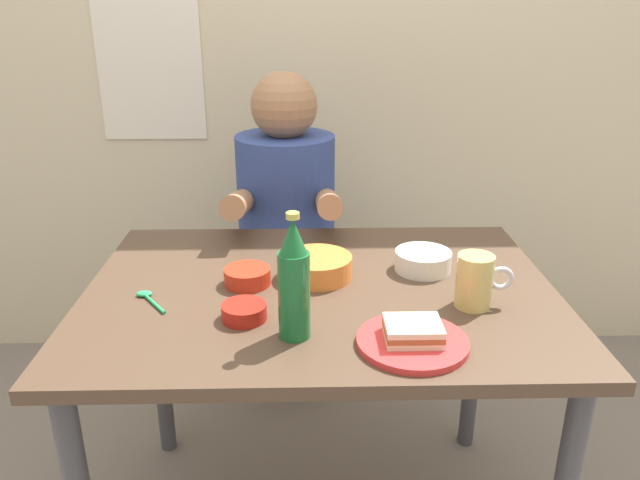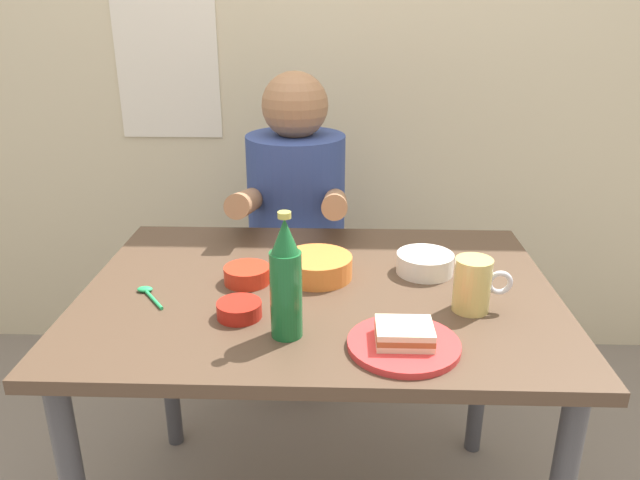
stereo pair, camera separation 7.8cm
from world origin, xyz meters
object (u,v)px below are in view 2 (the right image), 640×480
dining_table (319,322)px  beer_bottle (286,282)px  beer_mug (473,285)px  sandwich (404,333)px  person_seated (296,198)px  plate_orange (404,345)px  stool (298,309)px  sauce_bowl_chili (247,274)px

dining_table → beer_bottle: beer_bottle is taller
beer_mug → beer_bottle: (-0.39, -0.12, 0.06)m
dining_table → sandwich: size_ratio=10.00×
dining_table → beer_bottle: bearing=-104.5°
person_seated → plate_orange: 0.92m
stool → sauce_bowl_chili: bearing=-97.0°
plate_orange → sandwich: 0.02m
stool → person_seated: bearing=-90.0°
dining_table → plate_orange: bearing=-56.8°
person_seated → plate_orange: (0.27, -0.88, -0.02)m
dining_table → person_seated: person_seated is taller
beer_mug → sandwich: bearing=-134.8°
plate_orange → sauce_bowl_chili: (-0.35, 0.29, 0.02)m
stool → sauce_bowl_chili: (-0.08, -0.61, 0.41)m
dining_table → sauce_bowl_chili: size_ratio=10.00×
person_seated → beer_mug: bearing=-59.0°
plate_orange → beer_mug: (0.16, 0.16, 0.05)m
sandwich → sauce_bowl_chili: size_ratio=1.00×
stool → plate_orange: bearing=-73.1°
beer_bottle → sauce_bowl_chili: bearing=115.4°
beer_bottle → beer_mug: bearing=17.1°
stool → person_seated: 0.42m
beer_mug → beer_bottle: size_ratio=0.48×
beer_bottle → plate_orange: bearing=-10.4°
dining_table → plate_orange: (0.17, -0.26, 0.10)m
beer_mug → stool: bearing=120.7°
person_seated → sauce_bowl_chili: bearing=-97.2°
plate_orange → sauce_bowl_chili: sauce_bowl_chili is taller
person_seated → stool: bearing=90.0°
dining_table → plate_orange: plate_orange is taller
sandwich → sauce_bowl_chili: (-0.35, 0.29, -0.01)m
dining_table → stool: 0.70m
beer_mug → sauce_bowl_chili: 0.52m
sandwich → beer_mug: size_ratio=0.87×
sandwich → beer_mug: bearing=45.2°
sauce_bowl_chili → person_seated: bearing=82.8°
plate_orange → sandwich: (-0.00, 0.00, 0.02)m
stool → sandwich: 1.03m
stool → plate_orange: 1.02m
stool → sauce_bowl_chili: 0.74m
stool → beer_bottle: 0.99m
beer_bottle → sauce_bowl_chili: size_ratio=2.38×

